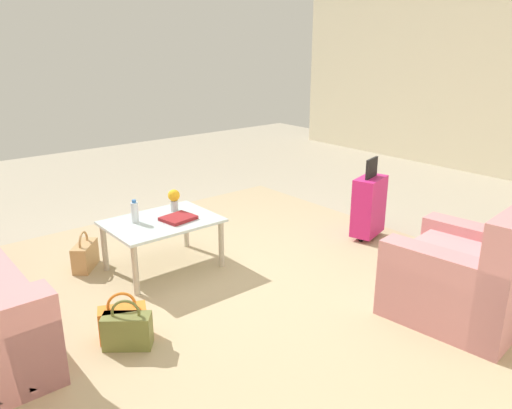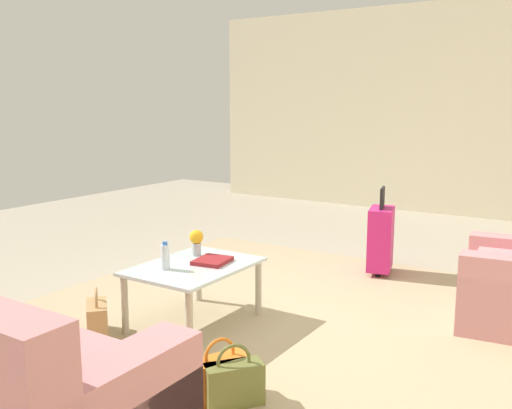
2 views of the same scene
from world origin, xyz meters
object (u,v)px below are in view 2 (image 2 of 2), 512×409
(handbag_tan, at_px, (97,318))
(handbag_olive, at_px, (234,383))
(water_bottle, at_px, (165,257))
(handbag_orange, at_px, (220,376))
(coffee_table, at_px, (194,273))
(flower_vase, at_px, (196,240))
(coffee_table_book, at_px, (212,261))
(suitcase_magenta, at_px, (381,238))

(handbag_tan, bearing_deg, handbag_olive, 79.49)
(water_bottle, distance_m, handbag_orange, 1.16)
(coffee_table, xyz_separation_m, handbag_tan, (0.55, -0.45, -0.27))
(flower_vase, bearing_deg, handbag_olive, 46.32)
(handbag_olive, bearing_deg, handbag_tan, -100.51)
(coffee_table_book, relative_size, handbag_tan, 0.75)
(water_bottle, bearing_deg, handbag_orange, 57.50)
(water_bottle, xyz_separation_m, coffee_table_book, (-0.32, 0.18, -0.08))
(handbag_orange, relative_size, handbag_olive, 1.00)
(water_bottle, height_order, suitcase_magenta, suitcase_magenta)
(coffee_table_book, xyz_separation_m, suitcase_magenta, (-1.88, 0.62, -0.12))
(coffee_table, height_order, handbag_olive, coffee_table)
(water_bottle, height_order, coffee_table_book, water_bottle)
(flower_vase, bearing_deg, water_bottle, 6.79)
(suitcase_magenta, distance_m, handbag_olive, 2.82)
(flower_vase, bearing_deg, handbag_orange, 43.84)
(water_bottle, xyz_separation_m, suitcase_magenta, (-2.20, 0.80, -0.20))
(coffee_table_book, distance_m, handbag_olive, 1.30)
(water_bottle, xyz_separation_m, handbag_tan, (0.35, -0.35, -0.43))
(coffee_table_book, distance_m, flower_vase, 0.27)
(suitcase_magenta, height_order, handbag_orange, suitcase_magenta)
(water_bottle, bearing_deg, flower_vase, -173.21)
(water_bottle, xyz_separation_m, handbag_orange, (0.58, 0.91, -0.43))
(flower_vase, height_order, handbag_tan, flower_vase)
(flower_vase, height_order, handbag_olive, flower_vase)
(suitcase_magenta, xyz_separation_m, handbag_orange, (2.78, 0.11, -0.23))
(suitcase_magenta, height_order, handbag_tan, suitcase_magenta)
(handbag_orange, bearing_deg, suitcase_magenta, -177.73)
(coffee_table_book, xyz_separation_m, handbag_orange, (0.90, 0.73, -0.35))
(suitcase_magenta, xyz_separation_m, handbag_tan, (2.55, -1.15, -0.23))
(water_bottle, bearing_deg, handbag_olive, 59.44)
(flower_vase, bearing_deg, coffee_table, 34.29)
(handbag_orange, height_order, handbag_olive, same)
(coffee_table_book, bearing_deg, handbag_tan, -47.13)
(coffee_table, relative_size, flower_vase, 4.61)
(flower_vase, xyz_separation_m, suitcase_magenta, (-1.78, 0.85, -0.23))
(coffee_table, distance_m, handbag_olive, 1.25)
(flower_vase, xyz_separation_m, handbag_orange, (1.00, 0.96, -0.46))
(handbag_olive, bearing_deg, handbag_orange, -101.79)
(flower_vase, distance_m, handbag_olive, 1.55)
(water_bottle, distance_m, flower_vase, 0.42)
(coffee_table, relative_size, handbag_olive, 2.64)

